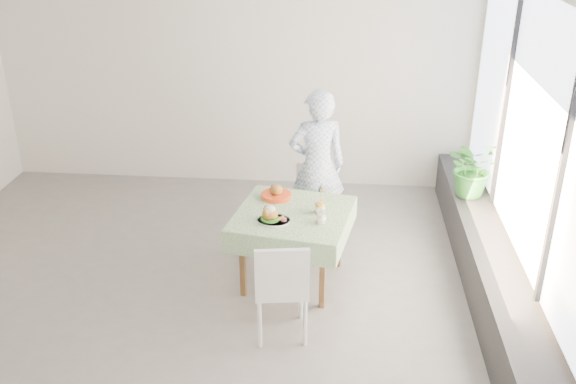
# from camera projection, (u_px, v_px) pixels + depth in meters

# --- Properties ---
(floor) EXTENTS (6.00, 6.00, 0.00)m
(floor) POSITION_uv_depth(u_px,v_px,m) (197.00, 280.00, 6.34)
(floor) COLOR slate
(floor) RESTS_ON ground
(wall_back) EXTENTS (6.00, 0.02, 2.80)m
(wall_back) POSITION_uv_depth(u_px,v_px,m) (234.00, 77.00, 8.01)
(wall_back) COLOR silver
(wall_back) RESTS_ON ground
(wall_front) EXTENTS (6.00, 0.02, 2.80)m
(wall_front) POSITION_uv_depth(u_px,v_px,m) (82.00, 310.00, 3.49)
(wall_front) COLOR silver
(wall_front) RESTS_ON ground
(wall_right) EXTENTS (0.02, 5.00, 2.80)m
(wall_right) POSITION_uv_depth(u_px,v_px,m) (531.00, 159.00, 5.51)
(wall_right) COLOR silver
(wall_right) RESTS_ON ground
(window_pane) EXTENTS (0.01, 4.80, 2.18)m
(window_pane) POSITION_uv_depth(u_px,v_px,m) (532.00, 131.00, 5.40)
(window_pane) COLOR #D1E0F9
(window_pane) RESTS_ON ground
(window_ledge) EXTENTS (0.40, 4.80, 0.50)m
(window_ledge) POSITION_uv_depth(u_px,v_px,m) (489.00, 272.00, 6.00)
(window_ledge) COLOR black
(window_ledge) RESTS_ON ground
(cafe_table) EXTENTS (1.21, 1.21, 0.74)m
(cafe_table) POSITION_uv_depth(u_px,v_px,m) (293.00, 239.00, 6.15)
(cafe_table) COLOR brown
(cafe_table) RESTS_ON ground
(chair_far) EXTENTS (0.46, 0.46, 0.83)m
(chair_far) POSITION_uv_depth(u_px,v_px,m) (310.00, 219.00, 6.99)
(chair_far) COLOR white
(chair_far) RESTS_ON ground
(chair_near) EXTENTS (0.50, 0.50, 0.93)m
(chair_near) POSITION_uv_depth(u_px,v_px,m) (281.00, 305.00, 5.45)
(chair_near) COLOR white
(chair_near) RESTS_ON ground
(diner) EXTENTS (0.69, 0.54, 1.68)m
(diner) POSITION_uv_depth(u_px,v_px,m) (317.00, 166.00, 6.82)
(diner) COLOR #809FCE
(diner) RESTS_ON ground
(main_dish) EXTENTS (0.31, 0.31, 0.16)m
(main_dish) POSITION_uv_depth(u_px,v_px,m) (272.00, 216.00, 5.85)
(main_dish) COLOR white
(main_dish) RESTS_ON cafe_table
(juice_cup_orange) EXTENTS (0.10, 0.10, 0.29)m
(juice_cup_orange) POSITION_uv_depth(u_px,v_px,m) (320.00, 206.00, 6.00)
(juice_cup_orange) COLOR white
(juice_cup_orange) RESTS_ON cafe_table
(juice_cup_lemonade) EXTENTS (0.09, 0.09, 0.26)m
(juice_cup_lemonade) POSITION_uv_depth(u_px,v_px,m) (321.00, 217.00, 5.82)
(juice_cup_lemonade) COLOR white
(juice_cup_lemonade) RESTS_ON cafe_table
(second_dish) EXTENTS (0.30, 0.30, 0.14)m
(second_dish) POSITION_uv_depth(u_px,v_px,m) (276.00, 194.00, 6.32)
(second_dish) COLOR red
(second_dish) RESTS_ON cafe_table
(potted_plant) EXTENTS (0.75, 0.72, 0.65)m
(potted_plant) POSITION_uv_depth(u_px,v_px,m) (473.00, 167.00, 6.85)
(potted_plant) COLOR #2C7226
(potted_plant) RESTS_ON window_ledge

